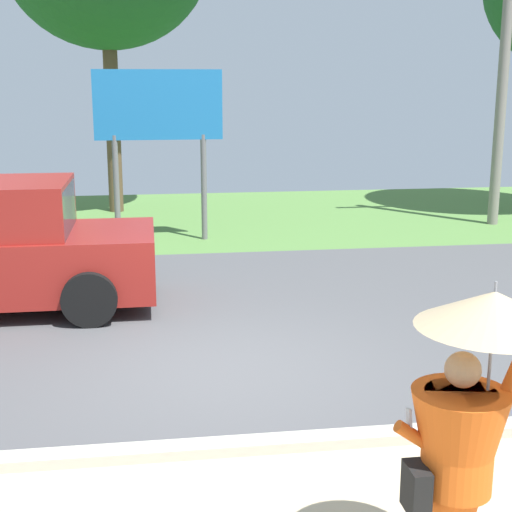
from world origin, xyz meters
TOP-DOWN VIEW (x-y plane):
  - ground_plane at (0.00, 2.95)m, footprint 40.00×22.00m
  - monk_pedestrian at (1.03, -4.18)m, footprint 1.04×0.93m
  - utility_pole at (7.14, 8.13)m, footprint 1.80×0.24m
  - roadside_billboard at (-0.58, 7.36)m, footprint 2.60×0.12m

SIDE VIEW (x-z plane):
  - ground_plane at x=0.00m, z-range -0.15..0.05m
  - monk_pedestrian at x=1.03m, z-range 0.01..2.14m
  - roadside_billboard at x=-0.58m, z-range 0.80..4.30m
  - utility_pole at x=7.14m, z-range 0.18..7.16m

